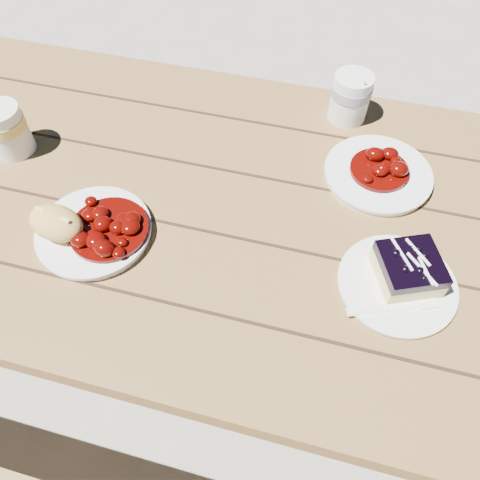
% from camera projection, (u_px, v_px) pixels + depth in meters
% --- Properties ---
extents(ground, '(60.00, 60.00, 0.00)m').
position_uv_depth(ground, '(161.00, 332.00, 1.56)').
color(ground, gray).
rests_on(ground, ground).
extents(picnic_table, '(2.00, 1.55, 0.75)m').
position_uv_depth(picnic_table, '(126.00, 226.00, 1.08)').
color(picnic_table, brown).
rests_on(picnic_table, ground).
extents(main_plate, '(0.21, 0.21, 0.02)m').
position_uv_depth(main_plate, '(94.00, 232.00, 0.86)').
color(main_plate, white).
rests_on(main_plate, picnic_table).
extents(goulash_stew, '(0.15, 0.15, 0.04)m').
position_uv_depth(goulash_stew, '(107.00, 224.00, 0.84)').
color(goulash_stew, '#4F0602').
rests_on(goulash_stew, main_plate).
extents(bread_roll, '(0.12, 0.09, 0.05)m').
position_uv_depth(bread_roll, '(56.00, 223.00, 0.83)').
color(bread_roll, '#E2AE56').
rests_on(bread_roll, main_plate).
extents(dessert_plate, '(0.20, 0.20, 0.01)m').
position_uv_depth(dessert_plate, '(397.00, 284.00, 0.80)').
color(dessert_plate, white).
rests_on(dessert_plate, picnic_table).
extents(blueberry_cake, '(0.13, 0.13, 0.06)m').
position_uv_depth(blueberry_cake, '(409.00, 269.00, 0.78)').
color(blueberry_cake, '#F0DE83').
rests_on(blueberry_cake, dessert_plate).
extents(fork_dessert, '(0.16, 0.08, 0.00)m').
position_uv_depth(fork_dessert, '(383.00, 308.00, 0.77)').
color(fork_dessert, white).
rests_on(fork_dessert, dessert_plate).
extents(coffee_cup, '(0.08, 0.08, 0.11)m').
position_uv_depth(coffee_cup, '(350.00, 97.00, 1.02)').
color(coffee_cup, white).
rests_on(coffee_cup, picnic_table).
extents(second_plate, '(0.21, 0.21, 0.02)m').
position_uv_depth(second_plate, '(378.00, 175.00, 0.95)').
color(second_plate, white).
rests_on(second_plate, picnic_table).
extents(second_stew, '(0.12, 0.12, 0.04)m').
position_uv_depth(second_stew, '(381.00, 164.00, 0.92)').
color(second_stew, '#4F0602').
rests_on(second_stew, second_plate).
extents(second_cup, '(0.08, 0.08, 0.11)m').
position_uv_depth(second_cup, '(7.00, 130.00, 0.96)').
color(second_cup, white).
rests_on(second_cup, picnic_table).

